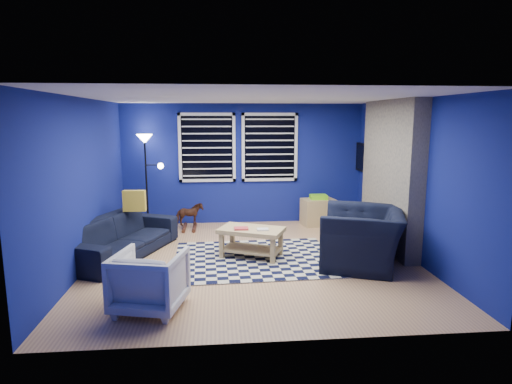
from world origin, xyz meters
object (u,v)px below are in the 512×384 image
(armchair_bent, at_px, (150,281))
(rocking_horse, at_px, (189,215))
(tv, at_px, (365,158))
(armchair_big, at_px, (362,238))
(floor_lamp, at_px, (146,152))
(coffee_table, at_px, (251,236))
(sofa, at_px, (122,236))
(cabinet, at_px, (318,212))

(armchair_bent, bearing_deg, rocking_horse, -80.05)
(tv, relative_size, armchair_big, 0.76)
(rocking_horse, xyz_separation_m, floor_lamp, (-0.82, 0.21, 1.25))
(coffee_table, height_order, floor_lamp, floor_lamp)
(sofa, xyz_separation_m, armchair_big, (3.72, -0.78, 0.10))
(tv, bearing_deg, cabinet, 172.74)
(sofa, xyz_separation_m, cabinet, (3.63, 1.71, -0.04))
(tv, relative_size, coffee_table, 0.87)
(rocking_horse, xyz_separation_m, coffee_table, (1.10, -1.85, 0.04))
(armchair_bent, height_order, coffee_table, armchair_bent)
(coffee_table, bearing_deg, cabinet, 51.80)
(armchair_bent, xyz_separation_m, rocking_horse, (0.22, 3.65, -0.05))
(sofa, distance_m, coffee_table, 2.10)
(sofa, distance_m, rocking_horse, 1.87)
(tv, height_order, armchair_bent, tv)
(coffee_table, bearing_deg, floor_lamp, 133.04)
(armchair_big, height_order, floor_lamp, floor_lamp)
(sofa, distance_m, armchair_big, 3.80)
(tv, bearing_deg, armchair_big, -109.35)
(tv, relative_size, sofa, 0.45)
(coffee_table, bearing_deg, tv, 36.92)
(coffee_table, relative_size, floor_lamp, 0.61)
(armchair_bent, bearing_deg, floor_lamp, -67.73)
(sofa, bearing_deg, armchair_bent, -137.65)
(rocking_horse, bearing_deg, sofa, 127.40)
(sofa, height_order, rocking_horse, sofa)
(armchair_bent, distance_m, cabinet, 4.73)
(rocking_horse, height_order, coffee_table, rocking_horse)
(armchair_big, distance_m, rocking_horse, 3.62)
(tv, height_order, armchair_big, tv)
(armchair_big, xyz_separation_m, cabinet, (-0.09, 2.48, -0.14))
(sofa, xyz_separation_m, armchair_bent, (0.76, -2.06, 0.03))
(tv, xyz_separation_m, coffee_table, (-2.47, -1.85, -1.06))
(armchair_bent, height_order, cabinet, armchair_bent)
(sofa, xyz_separation_m, rocking_horse, (0.98, 1.59, -0.02))
(tv, relative_size, floor_lamp, 0.53)
(cabinet, xyz_separation_m, floor_lamp, (-3.47, 0.09, 1.26))
(rocking_horse, relative_size, floor_lamp, 0.29)
(armchair_bent, relative_size, cabinet, 1.08)
(armchair_bent, bearing_deg, armchair_big, -143.21)
(sofa, height_order, coffee_table, sofa)
(armchair_big, bearing_deg, rocking_horse, -111.08)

